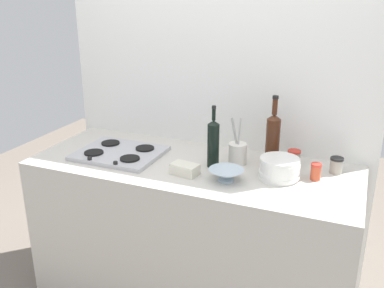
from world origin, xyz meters
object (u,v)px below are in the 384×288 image
at_px(wine_bottle_mid_left, 273,138).
at_px(utensil_crock, 238,153).
at_px(stovetop_hob, 120,153).
at_px(mixing_bowl, 226,174).
at_px(condiment_jar_front, 294,158).
at_px(plate_stack, 280,168).
at_px(condiment_jar_rear, 336,165).
at_px(butter_dish, 185,169).
at_px(condiment_jar_spare, 316,172).
at_px(wine_bottle_leftmost, 213,143).

bearing_deg(wine_bottle_mid_left, utensil_crock, -157.17).
xyz_separation_m(stovetop_hob, mixing_bowl, (0.68, -0.10, 0.02)).
height_order(utensil_crock, condiment_jar_front, utensil_crock).
distance_m(stovetop_hob, mixing_bowl, 0.69).
xyz_separation_m(plate_stack, condiment_jar_rear, (0.26, 0.18, -0.01)).
distance_m(stovetop_hob, butter_dish, 0.47).
bearing_deg(condiment_jar_rear, plate_stack, -145.40).
xyz_separation_m(stovetop_hob, utensil_crock, (0.67, 0.14, 0.05)).
bearing_deg(condiment_jar_rear, condiment_jar_spare, -124.94).
bearing_deg(mixing_bowl, utensil_crock, 93.62).
distance_m(mixing_bowl, utensil_crock, 0.25).
height_order(stovetop_hob, wine_bottle_leftmost, wine_bottle_leftmost).
xyz_separation_m(stovetop_hob, condiment_jar_rear, (1.18, 0.21, 0.03)).
relative_size(condiment_jar_rear, condiment_jar_spare, 1.00).
relative_size(mixing_bowl, utensil_crock, 0.66).
relative_size(stovetop_hob, mixing_bowl, 2.66).
bearing_deg(butter_dish, wine_bottle_leftmost, 57.79).
bearing_deg(wine_bottle_mid_left, condiment_jar_spare, -27.06).
distance_m(plate_stack, wine_bottle_mid_left, 0.22).
xyz_separation_m(wine_bottle_leftmost, butter_dish, (-0.10, -0.16, -0.11)).
relative_size(wine_bottle_leftmost, condiment_jar_spare, 3.91).
bearing_deg(wine_bottle_mid_left, condiment_jar_rear, -0.63).
xyz_separation_m(stovetop_hob, plate_stack, (0.92, 0.03, 0.04)).
height_order(plate_stack, mixing_bowl, plate_stack).
distance_m(mixing_bowl, condiment_jar_rear, 0.59).
bearing_deg(utensil_crock, condiment_jar_front, 17.80).
bearing_deg(plate_stack, wine_bottle_mid_left, 114.14).
distance_m(stovetop_hob, utensil_crock, 0.68).
bearing_deg(butter_dish, condiment_jar_front, 34.21).
distance_m(stovetop_hob, condiment_jar_front, 0.99).
bearing_deg(wine_bottle_mid_left, stovetop_hob, -165.68).
relative_size(butter_dish, condiment_jar_front, 1.64).
relative_size(wine_bottle_leftmost, condiment_jar_rear, 3.92).
height_order(condiment_jar_rear, condiment_jar_spare, same).
relative_size(stovetop_hob, condiment_jar_front, 5.50).
height_order(wine_bottle_mid_left, butter_dish, wine_bottle_mid_left).
bearing_deg(stovetop_hob, wine_bottle_mid_left, 14.32).
distance_m(condiment_jar_front, condiment_jar_rear, 0.23).
bearing_deg(utensil_crock, mixing_bowl, -86.38).
relative_size(utensil_crock, condiment_jar_front, 3.13).
relative_size(wine_bottle_mid_left, utensil_crock, 1.42).
height_order(stovetop_hob, condiment_jar_spare, condiment_jar_spare).
bearing_deg(plate_stack, utensil_crock, 156.74).
height_order(wine_bottle_mid_left, condiment_jar_rear, wine_bottle_mid_left).
xyz_separation_m(utensil_crock, condiment_jar_front, (0.29, 0.09, -0.02)).
bearing_deg(condiment_jar_front, plate_stack, -99.97).
relative_size(wine_bottle_mid_left, condiment_jar_rear, 4.42).
height_order(utensil_crock, condiment_jar_rear, utensil_crock).
distance_m(wine_bottle_leftmost, condiment_jar_spare, 0.55).
bearing_deg(condiment_jar_rear, wine_bottle_leftmost, -165.69).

